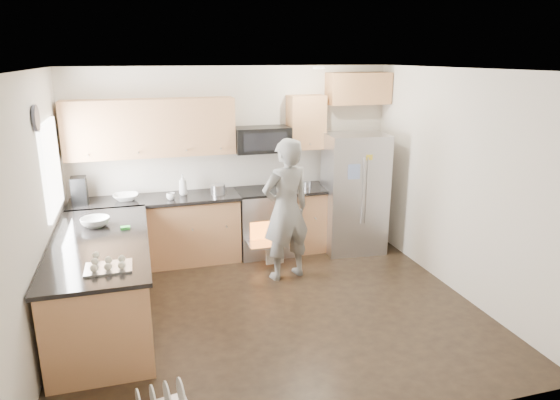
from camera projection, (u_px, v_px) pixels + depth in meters
name	position (u px, v px, depth m)	size (l,w,h in m)	color
ground	(272.00, 310.00, 5.56)	(4.50, 4.50, 0.00)	black
room_shell	(267.00, 163.00, 5.10)	(4.54, 4.04, 2.62)	beige
back_cabinet_run	(196.00, 191.00, 6.75)	(4.45, 0.64, 2.50)	#9E6D3F
peninsula	(104.00, 282.00, 5.19)	(0.96, 2.36, 1.02)	#9E6D3F
stove_range	(264.00, 207.00, 7.03)	(0.76, 0.97, 1.79)	#B7B7BC
refrigerator	(354.00, 193.00, 7.09)	(0.88, 0.71, 1.69)	#B7B7BC
person	(286.00, 210.00, 6.16)	(0.65, 0.43, 1.79)	gray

